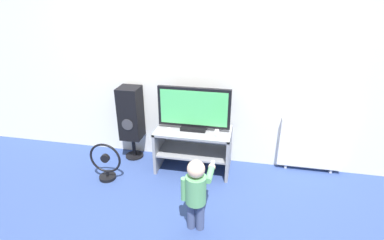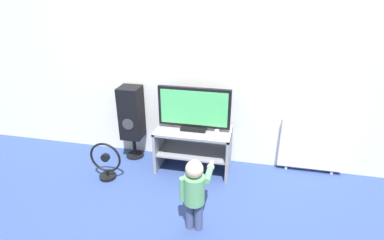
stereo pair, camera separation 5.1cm
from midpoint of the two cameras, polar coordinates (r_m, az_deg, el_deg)
name	(u,v)px [view 1 (the left image)]	position (r m, az deg, el deg)	size (l,w,h in m)	color
ground_plane	(190,179)	(3.90, -0.83, -11.09)	(16.00, 16.00, 0.00)	navy
wall_back	(199,68)	(3.87, 0.90, 9.93)	(10.00, 0.06, 2.60)	silver
tv_stand	(194,144)	(3.91, -0.08, -4.58)	(0.96, 0.50, 0.58)	gray
television	(194,109)	(3.73, -0.02, 2.04)	(0.91, 0.20, 0.55)	black
game_console	(216,133)	(3.71, 4.28, -2.42)	(0.05, 0.18, 0.04)	white
remote_primary	(170,131)	(3.78, -4.66, -2.05)	(0.09, 0.13, 0.03)	white
child	(196,190)	(2.95, 0.32, -13.10)	(0.30, 0.45, 0.79)	#3F4C72
speaker_tower	(131,114)	(4.16, -11.90, 1.04)	(0.28, 0.29, 1.04)	black
floor_fan	(106,163)	(3.94, -16.46, -7.90)	(0.41, 0.21, 0.50)	black
radiator	(312,144)	(4.15, 21.58, -4.30)	(0.82, 0.08, 0.73)	white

